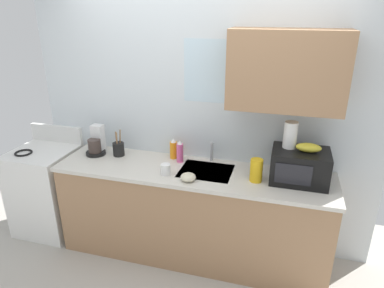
# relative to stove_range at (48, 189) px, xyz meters

# --- Properties ---
(kitchen_wall_assembly) EXTENTS (3.25, 0.42, 2.50)m
(kitchen_wall_assembly) POSITION_rel_stove_range_xyz_m (1.72, 0.31, 0.89)
(kitchen_wall_assembly) COLOR silver
(kitchen_wall_assembly) RESTS_ON ground
(counter_unit) EXTENTS (2.48, 0.63, 0.90)m
(counter_unit) POSITION_rel_stove_range_xyz_m (1.59, -0.00, 0.00)
(counter_unit) COLOR #9E7551
(counter_unit) RESTS_ON ground
(sink_faucet) EXTENTS (0.03, 0.03, 0.19)m
(sink_faucet) POSITION_rel_stove_range_xyz_m (1.71, 0.24, 0.54)
(sink_faucet) COLOR #B2B5BA
(sink_faucet) RESTS_ON counter_unit
(stove_range) EXTENTS (0.60, 0.60, 1.08)m
(stove_range) POSITION_rel_stove_range_xyz_m (0.00, 0.00, 0.00)
(stove_range) COLOR white
(stove_range) RESTS_ON ground
(microwave) EXTENTS (0.46, 0.35, 0.27)m
(microwave) POSITION_rel_stove_range_xyz_m (2.49, 0.04, 0.58)
(microwave) COLOR black
(microwave) RESTS_ON counter_unit
(banana_bunch) EXTENTS (0.20, 0.11, 0.07)m
(banana_bunch) POSITION_rel_stove_range_xyz_m (2.54, 0.05, 0.75)
(banana_bunch) COLOR gold
(banana_bunch) RESTS_ON microwave
(paper_towel_roll) EXTENTS (0.11, 0.11, 0.22)m
(paper_towel_roll) POSITION_rel_stove_range_xyz_m (2.39, 0.10, 0.82)
(paper_towel_roll) COLOR white
(paper_towel_roll) RESTS_ON microwave
(coffee_maker) EXTENTS (0.19, 0.21, 0.28)m
(coffee_maker) POSITION_rel_stove_range_xyz_m (0.58, 0.10, 0.55)
(coffee_maker) COLOR black
(coffee_maker) RESTS_ON counter_unit
(dish_soap_bottle_pink) EXTENTS (0.06, 0.06, 0.21)m
(dish_soap_bottle_pink) POSITION_rel_stove_range_xyz_m (1.43, 0.14, 0.54)
(dish_soap_bottle_pink) COLOR #E55999
(dish_soap_bottle_pink) RESTS_ON counter_unit
(dish_soap_bottle_orange) EXTENTS (0.07, 0.07, 0.20)m
(dish_soap_bottle_orange) POSITION_rel_stove_range_xyz_m (1.34, 0.20, 0.53)
(dish_soap_bottle_orange) COLOR orange
(dish_soap_bottle_orange) RESTS_ON counter_unit
(cereal_canister) EXTENTS (0.10, 0.10, 0.19)m
(cereal_canister) POSITION_rel_stove_range_xyz_m (2.15, -0.05, 0.54)
(cereal_canister) COLOR gold
(cereal_canister) RESTS_ON counter_unit
(mug_white) EXTENTS (0.08, 0.08, 0.09)m
(mug_white) POSITION_rel_stove_range_xyz_m (1.39, -0.14, 0.49)
(mug_white) COLOR white
(mug_white) RESTS_ON counter_unit
(utensil_crock) EXTENTS (0.11, 0.11, 0.27)m
(utensil_crock) POSITION_rel_stove_range_xyz_m (0.81, 0.12, 0.51)
(utensil_crock) COLOR black
(utensil_crock) RESTS_ON counter_unit
(small_bowl) EXTENTS (0.13, 0.13, 0.06)m
(small_bowl) POSITION_rel_stove_range_xyz_m (1.61, -0.20, 0.47)
(small_bowl) COLOR beige
(small_bowl) RESTS_ON counter_unit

